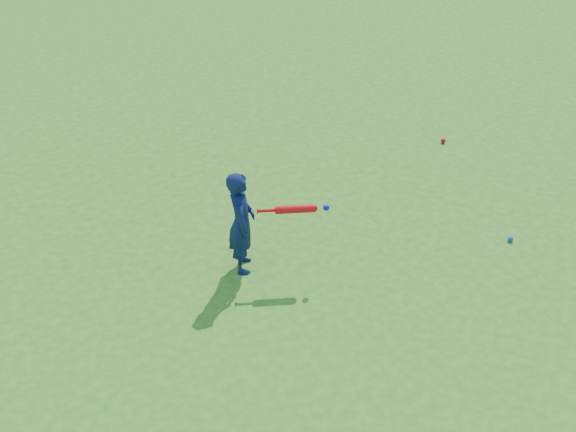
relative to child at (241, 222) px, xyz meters
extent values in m
plane|color=#31741B|center=(0.75, 0.46, -0.61)|extent=(80.00, 80.00, 0.00)
imported|color=#0D1841|center=(0.00, 0.00, 0.00)|extent=(0.44, 0.52, 1.21)
sphere|color=red|center=(3.85, 1.25, -0.57)|extent=(0.07, 0.07, 0.07)
sphere|color=blue|center=(2.98, -1.05, -0.57)|extent=(0.07, 0.07, 0.07)
cylinder|color=red|center=(0.14, -0.11, 0.17)|extent=(0.04, 0.06, 0.06)
cylinder|color=red|center=(0.23, -0.15, 0.17)|extent=(0.19, 0.11, 0.03)
cylinder|color=red|center=(0.50, -0.26, 0.17)|extent=(0.41, 0.24, 0.09)
sphere|color=red|center=(0.69, -0.34, 0.17)|extent=(0.09, 0.09, 0.09)
sphere|color=#0C0ED9|center=(0.81, -0.39, 0.17)|extent=(0.07, 0.07, 0.07)
camera|label=1|loc=(-2.18, -5.16, 3.96)|focal=40.00mm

